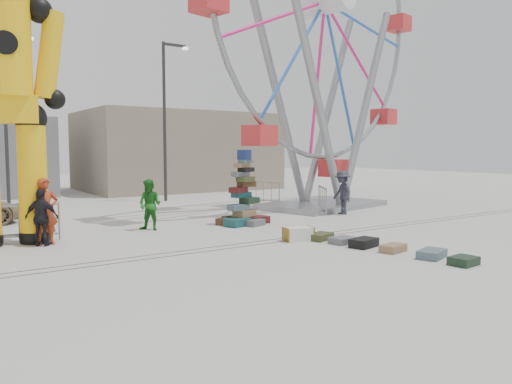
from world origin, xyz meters
TOP-DOWN VIEW (x-y plane):
  - ground at (0.00, 0.00)m, footprint 90.00×90.00m
  - track_line_near at (0.00, 0.60)m, footprint 40.00×0.04m
  - track_line_far at (0.00, 1.00)m, footprint 40.00×0.04m
  - building_right at (7.00, 20.00)m, footprint 12.00×8.00m
  - lamp_post_right at (3.09, 13.00)m, footprint 1.41×0.25m
  - lamp_post_left at (-3.91, 15.00)m, footprint 1.41×0.25m
  - suitcase_tower at (1.94, 4.05)m, footprint 1.90×1.67m
  - crash_test_dummy at (-5.45, 4.45)m, footprint 3.23×1.42m
  - ferris_wheel at (7.74, 6.34)m, footprint 13.67×4.56m
  - steamer_trunk at (1.50, 0.45)m, footprint 0.92×0.67m
  - row_case_0 at (2.12, 0.18)m, footprint 0.90×0.70m
  - row_case_1 at (2.26, -0.59)m, footprint 0.74×0.59m
  - row_case_2 at (2.36, -1.29)m, footprint 0.91×0.67m
  - row_case_3 at (2.52, -2.16)m, footprint 0.79×0.56m
  - row_case_4 at (2.72, -3.17)m, footprint 0.95×0.74m
  - row_case_5 at (2.68, -4.06)m, footprint 0.67×0.54m
  - barricade_dummy_c at (-5.14, 4.68)m, footprint 2.00×0.32m
  - barricade_wheel_front at (6.40, 4.87)m, footprint 1.19×1.72m
  - barricade_wheel_back at (6.35, 9.04)m, footprint 0.52×1.98m
  - pedestrian_red at (-4.64, 3.93)m, footprint 0.71×0.49m
  - pedestrian_green at (-1.29, 4.66)m, footprint 0.99×1.02m
  - pedestrian_black at (-4.77, 3.77)m, footprint 0.97×0.87m
  - pedestrian_grey at (6.71, 4.02)m, footprint 0.90×1.26m

SIDE VIEW (x-z plane):
  - ground at x=0.00m, z-range 0.00..0.00m
  - track_line_near at x=0.00m, z-range 0.00..0.01m
  - track_line_far at x=0.00m, z-range 0.00..0.01m
  - row_case_1 at x=2.26m, z-range 0.00..0.18m
  - row_case_0 at x=2.12m, z-range 0.00..0.20m
  - row_case_3 at x=2.52m, z-range 0.00..0.20m
  - row_case_5 at x=2.68m, z-range 0.00..0.20m
  - row_case_4 at x=2.72m, z-range 0.00..0.20m
  - row_case_2 at x=2.36m, z-range 0.00..0.24m
  - steamer_trunk at x=1.50m, z-range 0.00..0.39m
  - barricade_dummy_c at x=-5.14m, z-range 0.00..1.10m
  - barricade_wheel_front at x=6.40m, z-range 0.00..1.10m
  - barricade_wheel_back at x=6.35m, z-range 0.00..1.10m
  - suitcase_tower at x=1.94m, z-range -0.58..2.04m
  - pedestrian_black at x=-4.77m, z-range 0.00..1.58m
  - pedestrian_green at x=-1.29m, z-range 0.00..1.66m
  - pedestrian_grey at x=6.71m, z-range 0.00..1.77m
  - pedestrian_red at x=-4.64m, z-range 0.00..1.85m
  - building_right at x=7.00m, z-range 0.00..5.00m
  - crash_test_dummy at x=-5.45m, z-range 0.22..8.34m
  - lamp_post_right at x=3.09m, z-range 0.48..8.48m
  - lamp_post_left at x=-3.91m, z-range 0.48..8.48m
  - ferris_wheel at x=7.74m, z-range -0.12..16.04m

